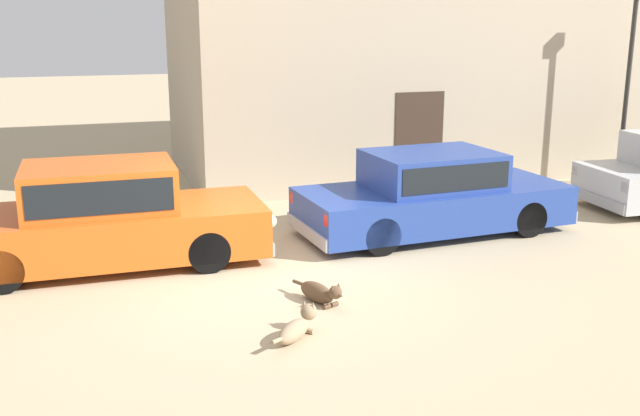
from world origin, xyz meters
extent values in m
plane|color=tan|center=(0.00, 0.00, 0.00)|extent=(80.00, 80.00, 0.00)
cube|color=#D15619|center=(-2.08, 1.28, 0.50)|extent=(4.67, 1.85, 0.71)
cube|color=#D15619|center=(-2.12, 1.28, 1.20)|extent=(2.15, 1.57, 0.67)
cube|color=black|center=(-2.12, 1.28, 1.21)|extent=(1.98, 1.60, 0.47)
cube|color=#999BA0|center=(0.23, 1.27, 0.26)|extent=(0.13, 1.78, 0.20)
sphere|color=silver|center=(0.27, 1.99, 0.66)|extent=(0.20, 0.20, 0.20)
sphere|color=silver|center=(0.26, 0.54, 0.66)|extent=(0.20, 0.20, 0.20)
cylinder|color=black|center=(-0.67, 2.08, 0.31)|extent=(0.62, 0.20, 0.62)
cylinder|color=black|center=(-0.69, 0.47, 0.31)|extent=(0.62, 0.20, 0.62)
cylinder|color=black|center=(-3.47, 2.10, 0.31)|extent=(0.62, 0.20, 0.62)
cylinder|color=black|center=(-3.48, 0.49, 0.31)|extent=(0.62, 0.20, 0.62)
cube|color=navy|center=(3.33, 1.33, 0.48)|extent=(4.70, 2.10, 0.65)
cube|color=navy|center=(3.28, 1.33, 1.10)|extent=(2.20, 1.70, 0.61)
cube|color=black|center=(3.28, 1.33, 1.11)|extent=(2.04, 1.71, 0.42)
cube|color=#999BA0|center=(5.60, 1.47, 0.26)|extent=(0.23, 1.80, 0.20)
cube|color=#999BA0|center=(1.05, 1.20, 0.26)|extent=(0.23, 1.80, 0.20)
sphere|color=silver|center=(5.59, 2.20, 0.62)|extent=(0.20, 0.20, 0.20)
sphere|color=silver|center=(5.67, 0.73, 0.62)|extent=(0.20, 0.20, 0.20)
cube|color=red|center=(1.01, 1.99, 0.64)|extent=(0.05, 0.18, 0.18)
cube|color=red|center=(1.10, 0.40, 0.64)|extent=(0.05, 0.18, 0.18)
cylinder|color=black|center=(4.66, 2.23, 0.31)|extent=(0.62, 0.24, 0.61)
cylinder|color=black|center=(4.75, 0.60, 0.31)|extent=(0.62, 0.24, 0.61)
cylinder|color=black|center=(1.90, 2.06, 0.31)|extent=(0.62, 0.24, 0.61)
cylinder|color=black|center=(2.00, 0.44, 0.31)|extent=(0.62, 0.24, 0.61)
cube|color=#999BA0|center=(6.89, 1.56, 0.26)|extent=(0.23, 1.74, 0.20)
cube|color=red|center=(6.94, 2.33, 0.66)|extent=(0.05, 0.18, 0.18)
cube|color=red|center=(6.85, 0.80, 0.66)|extent=(0.05, 0.18, 0.18)
cylinder|color=black|center=(7.83, 2.29, 0.33)|extent=(0.66, 0.24, 0.65)
cube|color=#38281E|center=(4.45, 4.31, 1.05)|extent=(1.10, 0.02, 2.10)
cylinder|color=#997F60|center=(-0.03, -1.96, 0.03)|extent=(0.11, 0.11, 0.06)
cylinder|color=#997F60|center=(0.06, -2.06, 0.03)|extent=(0.11, 0.11, 0.06)
ellipsoid|color=#997F60|center=(-0.17, -2.19, 0.12)|extent=(0.58, 0.57, 0.23)
sphere|color=#997F60|center=(0.09, -1.94, 0.22)|extent=(0.20, 0.20, 0.20)
cone|color=#997F60|center=(0.16, -1.87, 0.21)|extent=(0.15, 0.15, 0.11)
cone|color=#997F60|center=(0.05, -1.90, 0.31)|extent=(0.10, 0.10, 0.09)
cone|color=#997F60|center=(0.13, -1.98, 0.31)|extent=(0.10, 0.10, 0.09)
cylinder|color=#997F60|center=(-0.44, -2.45, 0.15)|extent=(0.19, 0.18, 0.08)
cylinder|color=brown|center=(0.61, -1.35, 0.03)|extent=(0.12, 0.09, 0.06)
cylinder|color=brown|center=(0.50, -1.40, 0.03)|extent=(0.12, 0.09, 0.06)
ellipsoid|color=brown|center=(0.45, -1.12, 0.13)|extent=(0.43, 0.64, 0.26)
sphere|color=brown|center=(0.59, -1.46, 0.23)|extent=(0.17, 0.17, 0.17)
cone|color=brown|center=(0.62, -1.54, 0.22)|extent=(0.12, 0.12, 0.09)
cone|color=brown|center=(0.64, -1.44, 0.31)|extent=(0.08, 0.08, 0.08)
cone|color=brown|center=(0.54, -1.48, 0.31)|extent=(0.08, 0.08, 0.08)
cylinder|color=brown|center=(0.31, -0.77, 0.15)|extent=(0.13, 0.22, 0.06)
cylinder|color=#2D2B28|center=(8.90, 3.42, 2.00)|extent=(0.10, 0.10, 4.00)
camera|label=1|loc=(-2.29, -9.73, 3.60)|focal=41.46mm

